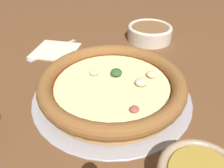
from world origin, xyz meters
name	(u,v)px	position (x,y,z in m)	size (l,w,h in m)	color
ground_plane	(112,94)	(0.00, 0.00, 0.00)	(3.00, 3.00, 0.00)	brown
pizza_tray	(112,93)	(0.00, 0.00, 0.00)	(0.37, 0.37, 0.01)	#9E9EA3
pizza	(112,84)	(0.00, 0.00, 0.03)	(0.34, 0.34, 0.05)	tan
bowl_far	(150,32)	(0.17, 0.28, 0.03)	(0.15, 0.15, 0.05)	beige
napkin	(55,50)	(-0.15, 0.24, 0.00)	(0.17, 0.16, 0.01)	beige
fork	(50,51)	(-0.16, 0.24, 0.00)	(0.15, 0.14, 0.00)	#B7B7BC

